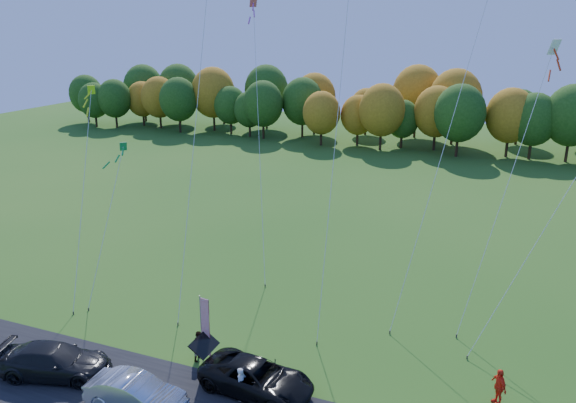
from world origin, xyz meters
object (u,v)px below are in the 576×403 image
at_px(black_suv, 257,378).
at_px(silver_sedan, 135,393).
at_px(person_east, 499,386).
at_px(feather_flag, 204,326).

height_order(black_suv, silver_sedan, black_suv).
xyz_separation_m(silver_sedan, person_east, (15.11, 6.40, 0.12)).
relative_size(silver_sedan, feather_flag, 1.13).
height_order(silver_sedan, feather_flag, feather_flag).
distance_m(black_suv, feather_flag, 3.57).
distance_m(silver_sedan, feather_flag, 4.35).
bearing_deg(silver_sedan, black_suv, -57.96).
xyz_separation_m(person_east, feather_flag, (-13.59, -2.72, 1.62)).
bearing_deg(person_east, silver_sedan, -102.51).
bearing_deg(person_east, black_suv, -107.95).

